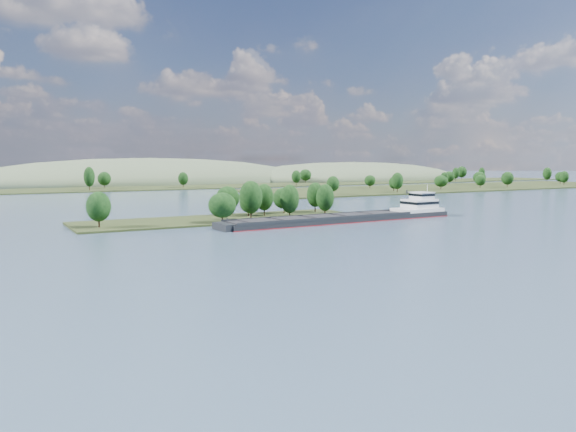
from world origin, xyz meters
TOP-DOWN VIEW (x-y plane):
  - ground at (0.00, 120.00)m, footprint 1800.00×1800.00m
  - tree_island at (6.00, 178.81)m, footprint 100.00×32.68m
  - right_bank at (231.80, 299.39)m, footprint 320.00×90.00m
  - back_shoreline at (9.83, 399.81)m, footprint 900.00×60.00m
  - hill_east at (260.00, 470.00)m, footprint 260.00×140.00m
  - hill_west at (60.00, 500.00)m, footprint 320.00×160.00m
  - cargo_barge at (39.53, 156.59)m, footprint 90.37×15.20m

SIDE VIEW (x-z plane):
  - ground at x=0.00m, z-range 0.00..0.00m
  - hill_east at x=260.00m, z-range -18.00..18.00m
  - hill_west at x=60.00m, z-range -22.00..22.00m
  - back_shoreline at x=9.83m, z-range -7.60..9.09m
  - right_bank at x=231.80m, z-range -6.29..8.12m
  - cargo_barge at x=39.53m, z-range -4.55..7.62m
  - tree_island at x=6.00m, z-range -3.14..11.31m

